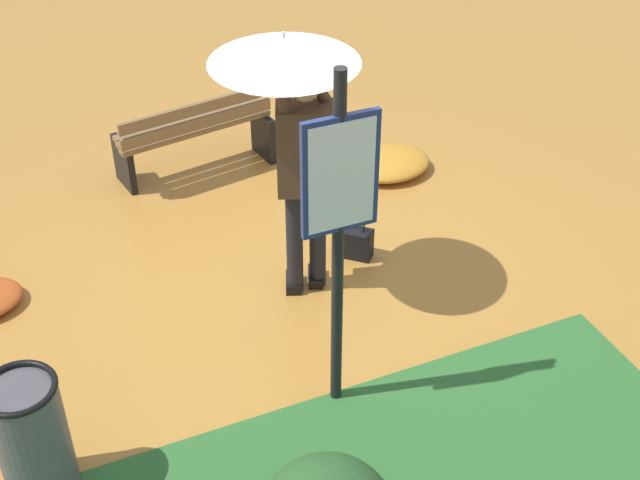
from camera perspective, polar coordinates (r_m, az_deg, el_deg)
ground_plane at (r=6.56m, az=-1.71°, el=-2.68°), size 18.00×18.00×0.00m
person_with_umbrella at (r=5.62m, az=-1.74°, el=9.04°), size 0.96×0.96×2.04m
info_sign_post at (r=4.70m, az=1.26°, el=1.67°), size 0.44×0.07×2.30m
handbag at (r=6.74m, az=2.18°, el=-0.13°), size 0.32×0.31×0.37m
park_bench at (r=7.71m, az=-8.20°, el=6.96°), size 1.40×0.58×0.75m
trash_bin at (r=5.12m, az=-18.35°, el=-12.32°), size 0.42×0.42×0.83m
leaf_pile_by_bench at (r=7.83m, az=4.50°, el=5.04°), size 0.77×0.62×0.17m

